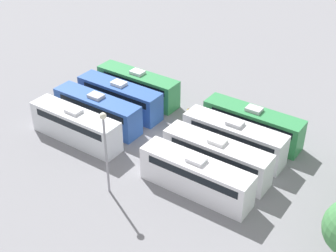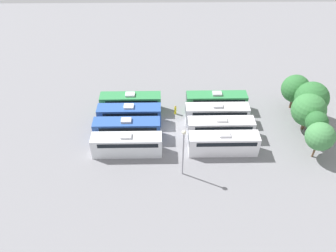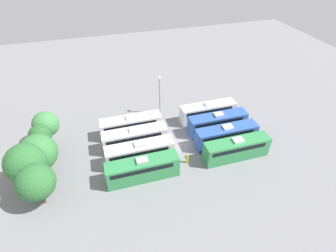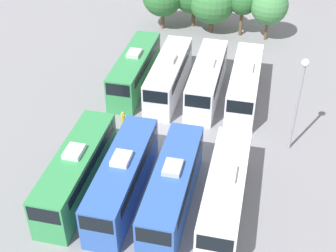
{
  "view_description": "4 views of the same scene",
  "coord_description": "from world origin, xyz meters",
  "px_view_note": "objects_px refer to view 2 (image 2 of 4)",
  "views": [
    {
      "loc": [
        33.29,
        23.77,
        27.63
      ],
      "look_at": [
        0.9,
        1.27,
        2.49
      ],
      "focal_mm": 50.0,
      "sensor_mm": 36.0,
      "label": 1
    },
    {
      "loc": [
        41.26,
        -1.64,
        35.73
      ],
      "look_at": [
        0.98,
        -0.98,
        1.65
      ],
      "focal_mm": 35.0,
      "sensor_mm": 36.0,
      "label": 2
    },
    {
      "loc": [
        -31.3,
        11.56,
        29.72
      ],
      "look_at": [
        1.36,
        1.8,
        3.37
      ],
      "focal_mm": 28.0,
      "sensor_mm": 36.0,
      "label": 3
    },
    {
      "loc": [
        6.69,
        -30.41,
        24.3
      ],
      "look_at": [
        0.01,
        -1.34,
        2.28
      ],
      "focal_mm": 50.0,
      "sensor_mm": 36.0,
      "label": 4
    }
  ],
  "objects_px": {
    "bus_7": "(224,143)",
    "bus_2": "(127,129)",
    "bus_1": "(130,114)",
    "tree_3": "(317,122)",
    "tree_2": "(309,110)",
    "tree_0": "(296,89)",
    "bus_4": "(216,101)",
    "light_pole": "(183,146)",
    "tree_4": "(320,136)",
    "bus_6": "(221,128)",
    "bus_3": "(127,144)",
    "tree_1": "(312,98)",
    "bus_0": "(131,102)",
    "worker_person": "(175,110)",
    "bus_5": "(217,114)"
  },
  "relations": [
    {
      "from": "bus_7",
      "to": "bus_2",
      "type": "bearing_deg",
      "value": -103.51
    },
    {
      "from": "bus_1",
      "to": "bus_2",
      "type": "relative_size",
      "value": 1.0
    },
    {
      "from": "bus_2",
      "to": "tree_3",
      "type": "xyz_separation_m",
      "value": [
        1.82,
        28.92,
        2.41
      ]
    },
    {
      "from": "tree_2",
      "to": "tree_3",
      "type": "relative_size",
      "value": 1.11
    },
    {
      "from": "tree_0",
      "to": "tree_3",
      "type": "bearing_deg",
      "value": 1.15
    },
    {
      "from": "bus_4",
      "to": "tree_3",
      "type": "bearing_deg",
      "value": 57.18
    },
    {
      "from": "bus_1",
      "to": "tree_3",
      "type": "relative_size",
      "value": 1.76
    },
    {
      "from": "bus_1",
      "to": "light_pole",
      "type": "relative_size",
      "value": 1.28
    },
    {
      "from": "tree_2",
      "to": "tree_4",
      "type": "distance_m",
      "value": 6.57
    },
    {
      "from": "tree_0",
      "to": "tree_3",
      "type": "xyz_separation_m",
      "value": [
        9.39,
        0.19,
        0.2
      ]
    },
    {
      "from": "tree_2",
      "to": "tree_4",
      "type": "bearing_deg",
      "value": -5.75
    },
    {
      "from": "bus_6",
      "to": "bus_7",
      "type": "height_order",
      "value": "same"
    },
    {
      "from": "bus_7",
      "to": "tree_3",
      "type": "height_order",
      "value": "tree_3"
    },
    {
      "from": "bus_3",
      "to": "bus_7",
      "type": "bearing_deg",
      "value": 90.2
    },
    {
      "from": "tree_1",
      "to": "bus_7",
      "type": "bearing_deg",
      "value": -63.55
    },
    {
      "from": "bus_1",
      "to": "tree_0",
      "type": "height_order",
      "value": "tree_0"
    },
    {
      "from": "bus_0",
      "to": "bus_1",
      "type": "xyz_separation_m",
      "value": [
        3.44,
        0.03,
        0.0
      ]
    },
    {
      "from": "bus_6",
      "to": "worker_person",
      "type": "relative_size",
      "value": 5.86
    },
    {
      "from": "bus_5",
      "to": "light_pole",
      "type": "height_order",
      "value": "light_pole"
    },
    {
      "from": "bus_3",
      "to": "worker_person",
      "type": "bearing_deg",
      "value": 141.88
    },
    {
      "from": "bus_3",
      "to": "tree_4",
      "type": "height_order",
      "value": "tree_4"
    },
    {
      "from": "tree_3",
      "to": "bus_3",
      "type": "bearing_deg",
      "value": -86.41
    },
    {
      "from": "tree_1",
      "to": "tree_4",
      "type": "relative_size",
      "value": 1.17
    },
    {
      "from": "tree_4",
      "to": "bus_4",
      "type": "bearing_deg",
      "value": -131.94
    },
    {
      "from": "bus_1",
      "to": "tree_0",
      "type": "bearing_deg",
      "value": 97.86
    },
    {
      "from": "bus_2",
      "to": "light_pole",
      "type": "distance_m",
      "value": 12.14
    },
    {
      "from": "bus_1",
      "to": "tree_4",
      "type": "relative_size",
      "value": 1.7
    },
    {
      "from": "tree_3",
      "to": "bus_2",
      "type": "bearing_deg",
      "value": -93.6
    },
    {
      "from": "tree_2",
      "to": "tree_4",
      "type": "relative_size",
      "value": 1.07
    },
    {
      "from": "tree_2",
      "to": "worker_person",
      "type": "bearing_deg",
      "value": -101.63
    },
    {
      "from": "bus_1",
      "to": "worker_person",
      "type": "bearing_deg",
      "value": 107.49
    },
    {
      "from": "tree_0",
      "to": "tree_1",
      "type": "relative_size",
      "value": 0.9
    },
    {
      "from": "bus_6",
      "to": "tree_3",
      "type": "bearing_deg",
      "value": 82.69
    },
    {
      "from": "light_pole",
      "to": "tree_4",
      "type": "relative_size",
      "value": 1.33
    },
    {
      "from": "worker_person",
      "to": "bus_4",
      "type": "bearing_deg",
      "value": 97.99
    },
    {
      "from": "light_pole",
      "to": "bus_6",
      "type": "bearing_deg",
      "value": 140.77
    },
    {
      "from": "tree_4",
      "to": "bus_1",
      "type": "bearing_deg",
      "value": -106.65
    },
    {
      "from": "bus_4",
      "to": "tree_3",
      "type": "relative_size",
      "value": 1.76
    },
    {
      "from": "worker_person",
      "to": "tree_1",
      "type": "distance_m",
      "value": 22.7
    },
    {
      "from": "light_pole",
      "to": "tree_0",
      "type": "xyz_separation_m",
      "value": [
        -15.52,
        20.32,
        -1.47
      ]
    },
    {
      "from": "tree_3",
      "to": "bus_7",
      "type": "bearing_deg",
      "value": -82.93
    },
    {
      "from": "light_pole",
      "to": "tree_3",
      "type": "height_order",
      "value": "light_pole"
    },
    {
      "from": "bus_3",
      "to": "bus_6",
      "type": "distance_m",
      "value": 15.05
    },
    {
      "from": "bus_6",
      "to": "tree_0",
      "type": "relative_size",
      "value": 1.62
    },
    {
      "from": "bus_1",
      "to": "bus_4",
      "type": "bearing_deg",
      "value": 102.98
    },
    {
      "from": "bus_2",
      "to": "worker_person",
      "type": "distance_m",
      "value": 9.99
    },
    {
      "from": "bus_6",
      "to": "tree_1",
      "type": "height_order",
      "value": "tree_1"
    },
    {
      "from": "bus_1",
      "to": "tree_0",
      "type": "relative_size",
      "value": 1.62
    },
    {
      "from": "tree_0",
      "to": "tree_3",
      "type": "distance_m",
      "value": 9.39
    },
    {
      "from": "light_pole",
      "to": "tree_0",
      "type": "distance_m",
      "value": 25.61
    }
  ]
}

